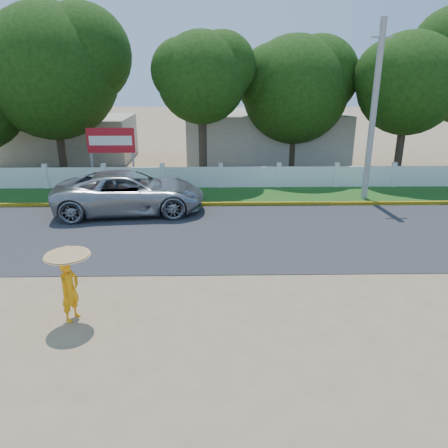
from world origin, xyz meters
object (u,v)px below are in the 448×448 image
Objects in this scene: utility_pole at (373,114)px; billboard at (111,143)px; monk_with_parasol at (68,272)px; vehicle at (130,192)px.

utility_pole is 2.69× the size of billboard.
billboard is at bearing 165.84° from utility_pole.
utility_pole is 3.99× the size of monk_with_parasol.
monk_with_parasol is 0.67× the size of billboard.
vehicle is at bearing -170.21° from utility_pole.
vehicle is 2.15× the size of billboard.
billboard is (-1.83, 5.05, 1.26)m from vehicle.
monk_with_parasol is at bearing -135.62° from utility_pole.
utility_pole is 1.25× the size of vehicle.
vehicle is 3.20× the size of monk_with_parasol.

